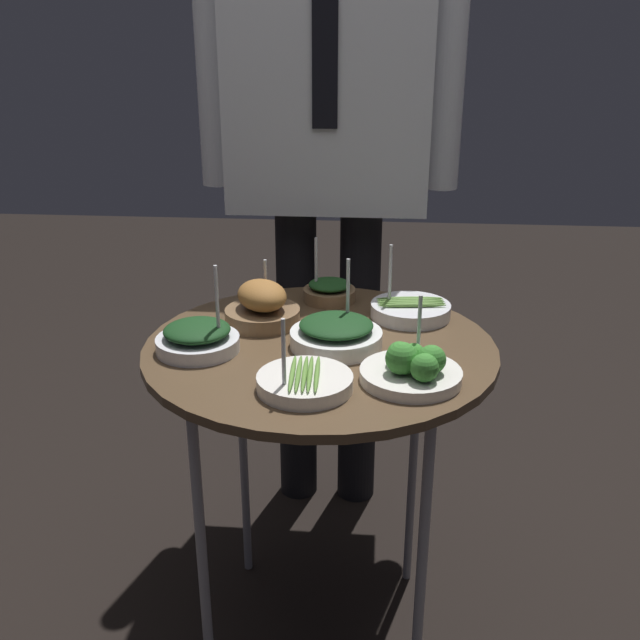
% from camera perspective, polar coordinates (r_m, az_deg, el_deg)
% --- Properties ---
extents(ground_plane, '(8.00, 8.00, 0.00)m').
position_cam_1_polar(ground_plane, '(1.81, -0.00, -23.76)').
color(ground_plane, black).
extents(serving_cart, '(0.68, 0.68, 0.73)m').
position_cam_1_polar(serving_cart, '(1.41, -0.00, -3.90)').
color(serving_cart, brown).
rests_on(serving_cart, ground_plane).
extents(bowl_spinach_far_rim, '(0.18, 0.18, 0.16)m').
position_cam_1_polar(bowl_spinach_far_rim, '(1.36, 1.30, -1.11)').
color(bowl_spinach_far_rim, white).
rests_on(bowl_spinach_far_rim, serving_cart).
extents(bowl_spinach_mid_right, '(0.16, 0.16, 0.17)m').
position_cam_1_polar(bowl_spinach_mid_right, '(1.36, -9.76, -1.44)').
color(bowl_spinach_mid_right, silver).
rests_on(bowl_spinach_mid_right, serving_cart).
extents(bowl_spinach_front_center, '(0.12, 0.12, 0.15)m').
position_cam_1_polar(bowl_spinach_front_center, '(1.60, 0.83, 2.32)').
color(bowl_spinach_front_center, brown).
rests_on(bowl_spinach_front_center, serving_cart).
extents(bowl_roast_center, '(0.16, 0.16, 0.12)m').
position_cam_1_polar(bowl_roast_center, '(1.47, -4.64, 1.13)').
color(bowl_roast_center, brown).
rests_on(bowl_roast_center, serving_cart).
extents(bowl_asparagus_back_right, '(0.16, 0.16, 0.14)m').
position_cam_1_polar(bowl_asparagus_back_right, '(1.20, -1.24, -4.94)').
color(bowl_asparagus_back_right, silver).
rests_on(bowl_asparagus_back_right, serving_cart).
extents(bowl_asparagus_front_right, '(0.17, 0.17, 0.16)m').
position_cam_1_polar(bowl_asparagus_front_right, '(1.52, 7.24, 0.84)').
color(bowl_asparagus_front_right, silver).
rests_on(bowl_asparagus_front_right, serving_cart).
extents(bowl_broccoli_mid_left, '(0.18, 0.18, 0.14)m').
position_cam_1_polar(bowl_broccoli_mid_left, '(1.23, 7.38, -3.81)').
color(bowl_broccoli_mid_left, silver).
rests_on(bowl_broccoli_mid_left, serving_cart).
extents(waiter_figure, '(0.66, 0.25, 1.78)m').
position_cam_1_polar(waiter_figure, '(1.84, 0.71, 16.59)').
color(waiter_figure, black).
rests_on(waiter_figure, ground_plane).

